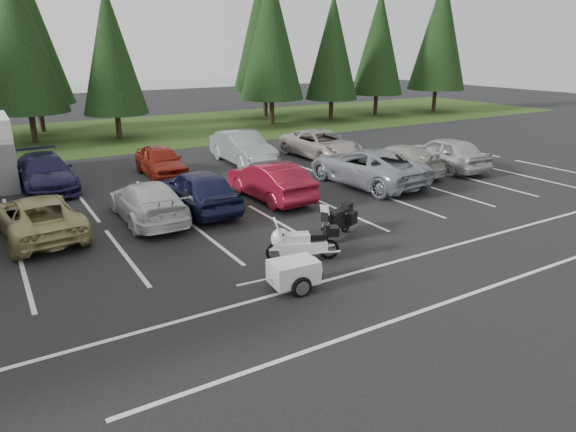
# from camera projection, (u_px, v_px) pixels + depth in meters

# --- Properties ---
(ground) EXTENTS (120.00, 120.00, 0.00)m
(ground) POSITION_uv_depth(u_px,v_px,m) (284.00, 236.00, 16.79)
(ground) COLOR black
(ground) RESTS_ON ground
(grass_strip) EXTENTS (80.00, 16.00, 0.01)m
(grass_strip) POSITION_uv_depth(u_px,v_px,m) (111.00, 134.00, 36.29)
(grass_strip) COLOR #213811
(grass_strip) RESTS_ON ground
(lake_water) EXTENTS (70.00, 50.00, 0.02)m
(lake_water) POSITION_uv_depth(u_px,v_px,m) (85.00, 96.00, 63.44)
(lake_water) COLOR gray
(lake_water) RESTS_ON ground
(stall_markings) EXTENTS (32.00, 16.00, 0.01)m
(stall_markings) POSITION_uv_depth(u_px,v_px,m) (256.00, 219.00, 18.41)
(stall_markings) COLOR silver
(stall_markings) RESTS_ON ground
(conifer_4) EXTENTS (4.80, 4.80, 11.17)m
(conifer_4) POSITION_uv_depth(u_px,v_px,m) (19.00, 35.00, 30.88)
(conifer_4) COLOR #332316
(conifer_4) RESTS_ON ground
(conifer_5) EXTENTS (4.14, 4.14, 9.63)m
(conifer_5) POSITION_uv_depth(u_px,v_px,m) (111.00, 50.00, 32.56)
(conifer_5) COLOR #332316
(conifer_5) RESTS_ON ground
(conifer_6) EXTENTS (4.93, 4.93, 11.48)m
(conifer_6) POSITION_uv_depth(u_px,v_px,m) (271.00, 35.00, 38.51)
(conifer_6) COLOR #332316
(conifer_6) RESTS_ON ground
(conifer_7) EXTENTS (4.27, 4.27, 9.94)m
(conifer_7) POSITION_uv_depth(u_px,v_px,m) (333.00, 47.00, 41.25)
(conifer_7) COLOR #332316
(conifer_7) RESTS_ON ground
(conifer_8) EXTENTS (4.53, 4.53, 10.56)m
(conifer_8) POSITION_uv_depth(u_px,v_px,m) (379.00, 43.00, 44.48)
(conifer_8) COLOR #332316
(conifer_8) RESTS_ON ground
(conifer_9) EXTENTS (5.19, 5.19, 12.10)m
(conifer_9) POSITION_uv_depth(u_px,v_px,m) (440.00, 32.00, 46.08)
(conifer_9) COLOR #332316
(conifer_9) RESTS_ON ground
(conifer_back_b) EXTENTS (4.97, 4.97, 11.58)m
(conifer_back_b) POSITION_uv_depth(u_px,v_px,m) (29.00, 32.00, 35.03)
(conifer_back_b) COLOR #332316
(conifer_back_b) RESTS_ON ground
(conifer_back_c) EXTENTS (5.50, 5.50, 12.81)m
(conifer_back_c) POSITION_uv_depth(u_px,v_px,m) (264.00, 26.00, 43.06)
(conifer_back_c) COLOR #332316
(conifer_back_c) RESTS_ON ground
(car_near_2) EXTENTS (2.68, 5.08, 1.36)m
(car_near_2) POSITION_uv_depth(u_px,v_px,m) (38.00, 216.00, 16.54)
(car_near_2) COLOR tan
(car_near_2) RESTS_ON ground
(car_near_3) EXTENTS (2.02, 4.84, 1.40)m
(car_near_3) POSITION_uv_depth(u_px,v_px,m) (148.00, 201.00, 18.06)
(car_near_3) COLOR silver
(car_near_3) RESTS_ON ground
(car_near_4) EXTENTS (1.90, 4.70, 1.60)m
(car_near_4) POSITION_uv_depth(u_px,v_px,m) (198.00, 190.00, 19.16)
(car_near_4) COLOR #161938
(car_near_4) RESTS_ON ground
(car_near_5) EXTENTS (1.75, 4.64, 1.51)m
(car_near_5) POSITION_uv_depth(u_px,v_px,m) (270.00, 181.00, 20.57)
(car_near_5) COLOR maroon
(car_near_5) RESTS_ON ground
(car_near_6) EXTENTS (3.14, 6.05, 1.63)m
(car_near_6) POSITION_uv_depth(u_px,v_px,m) (367.00, 167.00, 22.75)
(car_near_6) COLOR gray
(car_near_6) RESTS_ON ground
(car_near_7) EXTENTS (2.22, 4.97, 1.42)m
(car_near_7) POSITION_uv_depth(u_px,v_px,m) (398.00, 160.00, 24.66)
(car_near_7) COLOR #A29E94
(car_near_7) RESTS_ON ground
(car_near_8) EXTENTS (2.21, 4.94, 1.65)m
(car_near_8) POSITION_uv_depth(u_px,v_px,m) (445.00, 153.00, 25.57)
(car_near_8) COLOR #ADADB2
(car_near_8) RESTS_ON ground
(car_far_1) EXTENTS (2.23, 5.20, 1.49)m
(car_far_1) POSITION_uv_depth(u_px,v_px,m) (45.00, 172.00, 22.00)
(car_far_1) COLOR #1C183D
(car_far_1) RESTS_ON ground
(car_far_2) EXTENTS (1.84, 4.31, 1.45)m
(car_far_2) POSITION_uv_depth(u_px,v_px,m) (161.00, 161.00, 24.23)
(car_far_2) COLOR maroon
(car_far_2) RESTS_ON ground
(car_far_3) EXTENTS (1.83, 5.06, 1.66)m
(car_far_3) POSITION_uv_depth(u_px,v_px,m) (243.00, 148.00, 26.86)
(car_far_3) COLOR gray
(car_far_3) RESTS_ON ground
(car_far_4) EXTENTS (2.74, 5.50, 1.50)m
(car_far_4) POSITION_uv_depth(u_px,v_px,m) (322.00, 144.00, 28.24)
(car_far_4) COLOR #B1A9A2
(car_far_4) RESTS_ON ground
(touring_motorcycle) EXTENTS (2.47, 1.59, 1.31)m
(touring_motorcycle) POSITION_uv_depth(u_px,v_px,m) (303.00, 239.00, 14.64)
(touring_motorcycle) COLOR silver
(touring_motorcycle) RESTS_ON ground
(cargo_trailer) EXTENTS (1.78, 1.09, 0.79)m
(cargo_trailer) POSITION_uv_depth(u_px,v_px,m) (293.00, 275.00, 12.98)
(cargo_trailer) COLOR silver
(cargo_trailer) RESTS_ON ground
(adventure_motorcycle) EXTENTS (2.26, 1.51, 1.30)m
(adventure_motorcycle) POSITION_uv_depth(u_px,v_px,m) (335.00, 219.00, 16.39)
(adventure_motorcycle) COLOR black
(adventure_motorcycle) RESTS_ON ground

